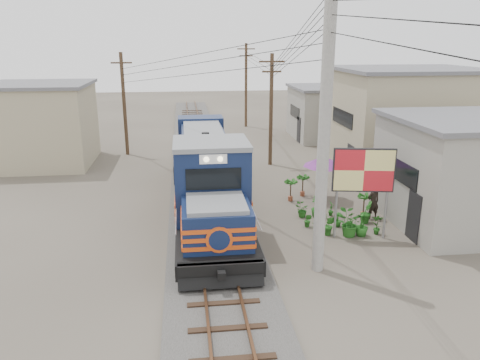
{
  "coord_description": "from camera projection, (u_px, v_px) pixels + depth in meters",
  "views": [
    {
      "loc": [
        -1.02,
        -14.96,
        7.77
      ],
      "look_at": [
        1.24,
        3.45,
        2.2
      ],
      "focal_mm": 35.0,
      "sensor_mm": 36.0,
      "label": 1
    }
  ],
  "objects": [
    {
      "name": "ground",
      "position": [
        217.0,
        268.0,
        16.58
      ],
      "size": [
        120.0,
        120.0,
        0.0
      ],
      "primitive_type": "plane",
      "color": "#473F35",
      "rests_on": "ground"
    },
    {
      "name": "ballast",
      "position": [
        204.0,
        184.0,
        26.06
      ],
      "size": [
        3.6,
        70.0,
        0.16
      ],
      "primitive_type": "cube",
      "color": "#595651",
      "rests_on": "ground"
    },
    {
      "name": "track",
      "position": [
        204.0,
        181.0,
        26.01
      ],
      "size": [
        1.15,
        70.0,
        0.12
      ],
      "color": "#51331E",
      "rests_on": "ground"
    },
    {
      "name": "locomotive",
      "position": [
        207.0,
        174.0,
        21.93
      ],
      "size": [
        2.92,
        15.88,
        3.93
      ],
      "color": "black",
      "rests_on": "ground"
    },
    {
      "name": "utility_pole_main",
      "position": [
        324.0,
        129.0,
        15.07
      ],
      "size": [
        0.4,
        0.4,
        10.0
      ],
      "color": "#9E9B93",
      "rests_on": "ground"
    },
    {
      "name": "wooden_pole_mid",
      "position": [
        271.0,
        108.0,
        29.36
      ],
      "size": [
        1.6,
        0.24,
        7.0
      ],
      "color": "#4C3826",
      "rests_on": "ground"
    },
    {
      "name": "wooden_pole_far",
      "position": [
        246.0,
        84.0,
        42.63
      ],
      "size": [
        1.6,
        0.24,
        7.5
      ],
      "color": "#4C3826",
      "rests_on": "ground"
    },
    {
      "name": "wooden_pole_left",
      "position": [
        124.0,
        102.0,
        32.05
      ],
      "size": [
        1.6,
        0.24,
        7.0
      ],
      "color": "#4C3826",
      "rests_on": "ground"
    },
    {
      "name": "power_lines",
      "position": [
        199.0,
        44.0,
        22.46
      ],
      "size": [
        9.65,
        19.0,
        3.3
      ],
      "color": "black",
      "rests_on": "ground"
    },
    {
      "name": "shophouse_front",
      "position": [
        478.0,
        171.0,
        20.09
      ],
      "size": [
        7.35,
        6.3,
        4.7
      ],
      "color": "gray",
      "rests_on": "ground"
    },
    {
      "name": "shophouse_mid",
      "position": [
        406.0,
        119.0,
        28.55
      ],
      "size": [
        8.4,
        7.35,
        6.2
      ],
      "color": "tan",
      "rests_on": "ground"
    },
    {
      "name": "shophouse_back",
      "position": [
        331.0,
        112.0,
        38.17
      ],
      "size": [
        6.3,
        6.3,
        4.2
      ],
      "color": "gray",
      "rests_on": "ground"
    },
    {
      "name": "shophouse_left",
      "position": [
        42.0,
        124.0,
        29.87
      ],
      "size": [
        6.3,
        6.3,
        5.2
      ],
      "color": "tan",
      "rests_on": "ground"
    },
    {
      "name": "billboard",
      "position": [
        364.0,
        173.0,
        18.37
      ],
      "size": [
        2.41,
        0.54,
        3.74
      ],
      "rotation": [
        0.0,
        0.0,
        -0.18
      ],
      "color": "#99999E",
      "rests_on": "ground"
    },
    {
      "name": "market_umbrella",
      "position": [
        324.0,
        161.0,
        23.11
      ],
      "size": [
        2.1,
        2.1,
        2.28
      ],
      "rotation": [
        0.0,
        0.0,
        -0.01
      ],
      "color": "black",
      "rests_on": "ground"
    },
    {
      "name": "vendor",
      "position": [
        373.0,
        202.0,
        20.98
      ],
      "size": [
        0.64,
        0.47,
        1.59
      ],
      "primitive_type": "imported",
      "rotation": [
        0.0,
        0.0,
        3.31
      ],
      "color": "black",
      "rests_on": "ground"
    },
    {
      "name": "plant_nursery",
      "position": [
        340.0,
        219.0,
        19.9
      ],
      "size": [
        3.39,
        3.31,
        1.1
      ],
      "color": "#1F5C1A",
      "rests_on": "ground"
    }
  ]
}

